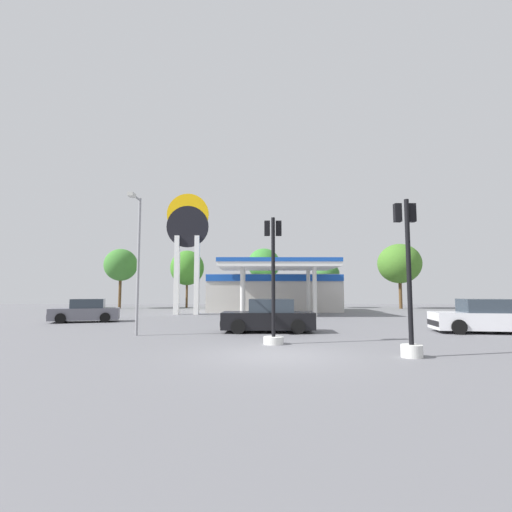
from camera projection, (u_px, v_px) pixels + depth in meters
name	position (u px, v px, depth m)	size (l,w,h in m)	color
ground_plane	(276.00, 355.00, 11.65)	(90.00, 90.00, 0.00)	slate
gas_station	(273.00, 290.00, 36.70)	(12.44, 13.08, 4.42)	beige
station_pole_sign	(187.00, 239.00, 32.18)	(3.54, 0.56, 10.21)	white
car_0	(268.00, 317.00, 18.24)	(4.43, 2.11, 1.57)	black
car_1	(483.00, 317.00, 17.87)	(4.63, 2.53, 1.58)	black
car_2	(86.00, 312.00, 24.09)	(4.36, 2.76, 1.45)	black
traffic_signal_0	(409.00, 295.00, 11.44)	(0.65, 0.67, 4.74)	silver
traffic_signal_1	(273.00, 297.00, 14.22)	(0.74, 0.74, 4.72)	silver
tree_0	(121.00, 265.00, 43.13)	(3.67, 3.67, 6.71)	brown
tree_1	(187.00, 268.00, 45.04)	(3.93, 3.93, 6.72)	brown
tree_2	(264.00, 264.00, 42.64)	(3.60, 3.60, 6.70)	brown
tree_3	(327.00, 274.00, 44.20)	(2.92, 2.92, 5.21)	brown
tree_4	(399.00, 264.00, 42.62)	(4.75, 4.75, 7.21)	brown
corner_streetlamp	(137.00, 250.00, 16.84)	(0.24, 1.48, 6.14)	gray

